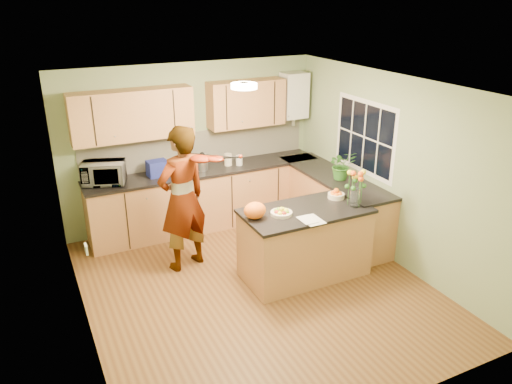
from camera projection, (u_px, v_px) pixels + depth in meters
name	position (u px, v px, depth m)	size (l,w,h in m)	color
floor	(256.00, 287.00, 6.26)	(4.50, 4.50, 0.00)	brown
ceiling	(256.00, 87.00, 5.33)	(4.00, 4.50, 0.02)	white
wall_back	(192.00, 145.00, 7.67)	(4.00, 0.02, 2.50)	gray
wall_front	(381.00, 292.00, 3.92)	(4.00, 0.02, 2.50)	gray
wall_left	(76.00, 228.00, 4.98)	(0.02, 4.50, 2.50)	gray
wall_right	(391.00, 170.00, 6.61)	(0.02, 4.50, 2.50)	gray
back_counter	(207.00, 197.00, 7.75)	(3.64, 0.62, 0.94)	#A56D42
right_counter	(333.00, 205.00, 7.48)	(0.62, 2.24, 0.94)	#A56D42
splashback	(198.00, 148.00, 7.72)	(3.60, 0.02, 0.52)	silver
upper_cabinets	(182.00, 110.00, 7.23)	(3.20, 0.34, 0.70)	#A56D42
boiler	(294.00, 96.00, 7.99)	(0.40, 0.30, 0.86)	silver
window_right	(365.00, 137.00, 6.99)	(0.01, 1.30, 1.05)	silver
light_switch	(86.00, 249.00, 4.47)	(0.02, 0.09, 0.09)	silver
ceiling_lamp	(244.00, 86.00, 5.59)	(0.30, 0.30, 0.07)	#FFEABF
peninsula_island	(305.00, 242.00, 6.38)	(1.61, 0.82, 0.92)	#A56D42
fruit_dish	(281.00, 212.00, 6.05)	(0.27, 0.27, 0.09)	beige
orange_bowl	(336.00, 194.00, 6.54)	(0.22, 0.22, 0.13)	beige
flower_vase	(356.00, 180.00, 6.17)	(0.29, 0.29, 0.53)	silver
orange_bag	(255.00, 210.00, 5.93)	(0.27, 0.23, 0.21)	orange
papers	(312.00, 220.00, 5.91)	(0.22, 0.30, 0.01)	silver
violinist	(182.00, 199.00, 6.40)	(0.71, 0.46, 1.94)	tan
violin	(201.00, 159.00, 6.08)	(0.67, 0.27, 0.13)	#4B0904
microwave	(104.00, 173.00, 6.94)	(0.57, 0.39, 0.31)	silver
blue_box	(157.00, 168.00, 7.25)	(0.29, 0.21, 0.23)	navy
kettle	(202.00, 161.00, 7.50)	(0.17, 0.17, 0.32)	#BBBBC0
jar_cream	(228.00, 160.00, 7.70)	(0.12, 0.12, 0.19)	beige
jar_white	(239.00, 160.00, 7.72)	(0.10, 0.10, 0.16)	silver
potted_plant	(342.00, 165.00, 7.09)	(0.38, 0.33, 0.42)	#2F6B23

